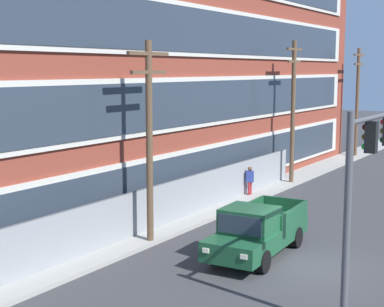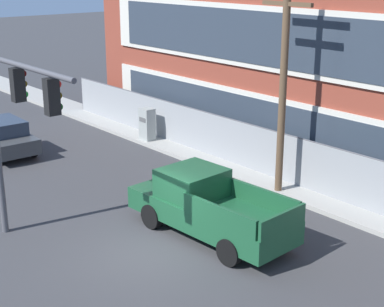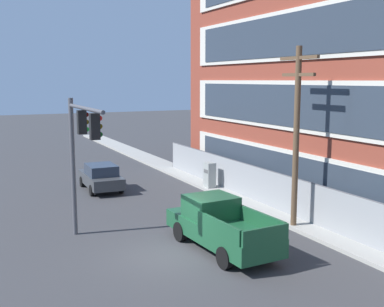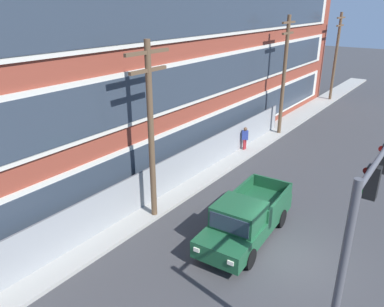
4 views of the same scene
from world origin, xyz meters
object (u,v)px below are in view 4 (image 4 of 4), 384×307
(utility_pole_midblock, at_px, (284,73))
(pedestrian_near_cabinet, at_px, (245,138))
(traffic_signal_mast, at_px, (362,218))
(pickup_truck_dark_green, at_px, (245,220))
(utility_pole_far_east, at_px, (336,54))
(utility_pole_near_corner, at_px, (151,126))

(utility_pole_midblock, bearing_deg, pedestrian_near_cabinet, 174.42)
(utility_pole_midblock, bearing_deg, traffic_signal_mast, -150.92)
(traffic_signal_mast, distance_m, utility_pole_midblock, 18.65)
(pickup_truck_dark_green, xyz_separation_m, utility_pole_far_east, (26.50, 4.53, 3.73))
(pedestrian_near_cabinet, bearing_deg, utility_pole_near_corner, -176.47)
(pickup_truck_dark_green, height_order, pedestrian_near_cabinet, pickup_truck_dark_green)
(utility_pole_far_east, distance_m, pedestrian_near_cabinet, 17.96)
(traffic_signal_mast, relative_size, pedestrian_near_cabinet, 3.43)
(utility_pole_near_corner, distance_m, pedestrian_near_cabinet, 10.40)
(pedestrian_near_cabinet, bearing_deg, utility_pole_midblock, -5.58)
(traffic_signal_mast, distance_m, utility_pole_far_east, 30.69)
(pickup_truck_dark_green, distance_m, utility_pole_far_east, 27.14)
(traffic_signal_mast, bearing_deg, utility_pole_midblock, 29.08)
(utility_pole_near_corner, bearing_deg, utility_pole_midblock, 0.62)
(utility_pole_far_east, height_order, pedestrian_near_cabinet, utility_pole_far_east)
(utility_pole_near_corner, xyz_separation_m, utility_pole_far_east, (27.36, 0.30, 0.24))
(traffic_signal_mast, xyz_separation_m, pickup_truck_dark_green, (2.77, 4.68, -3.16))
(pickup_truck_dark_green, bearing_deg, utility_pole_midblock, 17.96)
(utility_pole_midblock, bearing_deg, utility_pole_near_corner, -179.38)
(traffic_signal_mast, bearing_deg, utility_pole_far_east, 17.46)
(traffic_signal_mast, relative_size, utility_pole_near_corner, 0.73)
(pickup_truck_dark_green, xyz_separation_m, utility_pole_near_corner, (-0.87, 4.23, 3.48))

